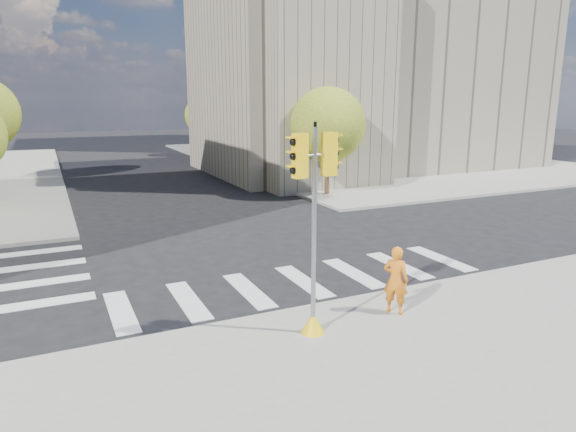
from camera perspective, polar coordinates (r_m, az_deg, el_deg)
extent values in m
plane|color=black|center=(17.64, -0.95, -5.20)|extent=(160.00, 160.00, 0.00)
cube|color=gray|center=(49.57, 7.82, 6.52)|extent=(28.00, 40.00, 0.15)
cube|color=gray|center=(42.64, 9.14, 14.79)|extent=(26.00, 14.00, 14.00)
cube|color=gray|center=(34.24, 2.51, 15.43)|extent=(8.00, 8.00, 14.00)
cube|color=#9EA0A3|center=(64.86, 1.60, 21.34)|extent=(20.00, 18.00, 30.00)
cylinder|color=#382616|center=(29.41, 4.35, 4.48)|extent=(0.28, 0.28, 2.38)
sphere|color=#4C7822|center=(29.13, 4.45, 10.07)|extent=(4.20, 4.20, 4.20)
cylinder|color=#382616|center=(40.19, -4.16, 6.84)|extent=(0.28, 0.28, 2.52)
sphere|color=#4C7822|center=(39.98, -4.24, 11.26)|extent=(4.60, 4.60, 4.60)
cylinder|color=#382616|center=(51.53, -9.04, 7.91)|extent=(0.28, 0.28, 2.27)
sphere|color=#4C7822|center=(51.37, -9.15, 10.95)|extent=(4.00, 4.00, 4.00)
cylinder|color=black|center=(32.88, 1.72, 10.58)|extent=(0.12, 0.12, 8.00)
cube|color=black|center=(32.96, 1.77, 17.54)|extent=(0.35, 0.18, 0.22)
cylinder|color=black|center=(45.80, -6.39, 11.16)|extent=(0.12, 0.12, 8.00)
cube|color=black|center=(45.86, -6.52, 16.16)|extent=(0.35, 0.18, 0.22)
cone|color=yellow|center=(12.19, 2.78, -11.75)|extent=(0.56, 0.56, 0.50)
cylinder|color=gray|center=(11.47, 2.90, -2.06)|extent=(0.11, 0.11, 4.75)
cylinder|color=black|center=(11.09, 3.04, 10.13)|extent=(0.07, 0.07, 0.12)
cylinder|color=gray|center=(11.14, 3.00, 6.79)|extent=(0.90, 0.14, 0.06)
cube|color=yellow|center=(10.94, 1.33, 6.69)|extent=(0.32, 0.25, 0.95)
cube|color=yellow|center=(11.36, 4.61, 6.88)|extent=(0.32, 0.25, 0.95)
imported|color=orange|center=(13.29, 11.88, -6.96)|extent=(0.73, 0.76, 1.76)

